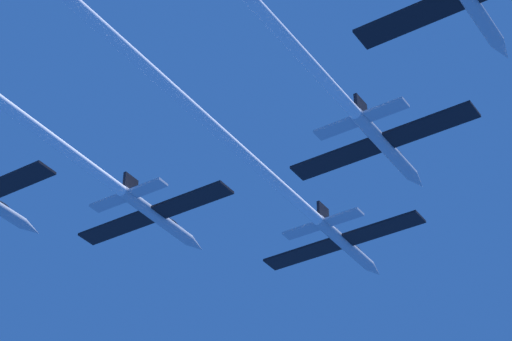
# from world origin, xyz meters

# --- Properties ---
(jet_lead) EXTENTS (15.40, 53.29, 2.55)m
(jet_lead) POSITION_xyz_m (0.71, -15.28, -0.00)
(jet_lead) COLOR #B2BAC6
(jet_left_wing) EXTENTS (15.40, 50.90, 2.55)m
(jet_left_wing) POSITION_xyz_m (-11.14, -26.25, 0.55)
(jet_left_wing) COLOR #B2BAC6
(jet_right_wing) EXTENTS (15.40, 47.34, 2.55)m
(jet_right_wing) POSITION_xyz_m (10.46, -23.85, 0.02)
(jet_right_wing) COLOR #B2BAC6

